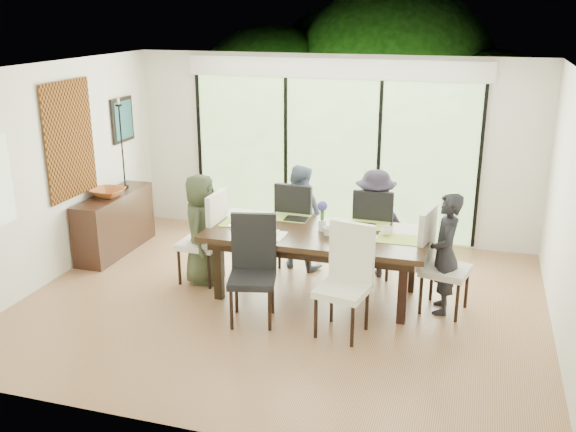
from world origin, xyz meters
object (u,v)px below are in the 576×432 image
(vase, at_px, (322,225))
(cup_b, at_px, (327,231))
(person_left_end, at_px, (201,229))
(chair_near_right, at_px, (342,282))
(person_right_end, at_px, (445,254))
(bowl, at_px, (108,193))
(cup_a, at_px, (264,218))
(chair_near_left, at_px, (252,271))
(chair_far_right, at_px, (375,230))
(sideboard, at_px, (115,223))
(cup_c, at_px, (386,231))
(chair_right_end, at_px, (446,262))
(person_far_left, at_px, (299,216))
(chair_far_left, at_px, (300,223))
(person_far_right, at_px, (375,223))
(table_top, at_px, (317,234))
(chair_left_end, at_px, (200,236))
(laptop, at_px, (246,226))

(vase, xyz_separation_m, cup_b, (0.10, -0.15, -0.02))
(person_left_end, bearing_deg, chair_near_right, -123.05)
(chair_near_right, xyz_separation_m, person_right_end, (0.98, 0.87, 0.10))
(person_left_end, xyz_separation_m, bowl, (-1.61, 0.50, 0.20))
(vase, distance_m, cup_a, 0.76)
(vase, xyz_separation_m, cup_a, (-0.75, 0.10, -0.01))
(chair_near_left, bearing_deg, chair_far_right, 44.96)
(sideboard, bearing_deg, cup_c, -7.28)
(chair_near_left, distance_m, bowl, 2.94)
(chair_near_right, distance_m, person_right_end, 1.31)
(vase, bearing_deg, chair_far_right, 57.99)
(chair_right_end, height_order, person_far_left, person_far_left)
(chair_right_end, bearing_deg, chair_far_right, 60.31)
(chair_far_left, distance_m, person_far_right, 1.01)
(table_top, relative_size, chair_right_end, 2.18)
(table_top, height_order, chair_left_end, chair_left_end)
(vase, bearing_deg, chair_near_right, -63.94)
(chair_left_end, xyz_separation_m, cup_a, (0.80, 0.15, 0.27))
(table_top, height_order, person_left_end, person_left_end)
(chair_near_left, bearing_deg, cup_c, 23.09)
(table_top, relative_size, laptop, 7.27)
(chair_far_left, height_order, person_right_end, person_right_end)
(chair_right_end, bearing_deg, sideboard, 94.71)
(person_far_left, distance_m, laptop, 1.02)
(chair_left_end, xyz_separation_m, person_far_right, (2.05, 0.83, 0.10))
(person_left_end, relative_size, vase, 10.75)
(table_top, height_order, chair_right_end, chair_right_end)
(chair_near_left, distance_m, person_far_right, 2.00)
(chair_near_left, distance_m, cup_c, 1.64)
(cup_a, height_order, cup_b, cup_a)
(chair_far_right, xyz_separation_m, chair_near_left, (-1.05, -1.72, 0.00))
(chair_near_left, relative_size, bowl, 2.67)
(laptop, height_order, bowl, bowl)
(chair_near_right, bearing_deg, person_far_left, 129.89)
(chair_near_left, xyz_separation_m, bowl, (-2.59, 1.37, 0.30))
(chair_far_right, bearing_deg, chair_far_left, -1.06)
(chair_right_end, distance_m, cup_b, 1.38)
(laptop, height_order, cup_a, cup_a)
(person_far_right, distance_m, vase, 0.94)
(table_top, height_order, chair_near_right, chair_near_right)
(person_right_end, height_order, person_far_right, same)
(chair_right_end, distance_m, chair_far_left, 2.13)
(chair_far_right, xyz_separation_m, bowl, (-3.64, -0.35, 0.30))
(table_top, relative_size, sideboard, 1.73)
(chair_left_end, height_order, chair_far_right, same)
(chair_far_left, height_order, chair_near_left, same)
(cup_b, bearing_deg, sideboard, 167.85)
(cup_b, height_order, cup_c, cup_c)
(person_far_left, bearing_deg, person_left_end, 52.44)
(chair_near_left, bearing_deg, cup_b, 36.19)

